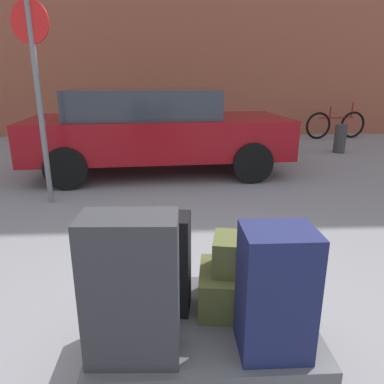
# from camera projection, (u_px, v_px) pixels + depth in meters

# --- Properties ---
(ground_plane) EXTENTS (60.00, 60.00, 0.00)m
(ground_plane) POSITION_uv_depth(u_px,v_px,m) (203.00, 367.00, 2.12)
(ground_plane) COLOR gray
(luggage_cart) EXTENTS (1.18, 0.86, 0.34)m
(luggage_cart) POSITION_uv_depth(u_px,v_px,m) (204.00, 328.00, 2.04)
(luggage_cart) COLOR #4C4C51
(luggage_cart) RESTS_ON ground_plane
(suitcase_olive_front_right) EXTENTS (0.56, 0.45, 0.23)m
(suitcase_olive_front_right) POSITION_uv_depth(u_px,v_px,m) (245.00, 289.00, 2.09)
(suitcase_olive_front_right) COLOR #4C5128
(suitcase_olive_front_right) RESTS_ON luggage_cart
(suitcase_charcoal_rear_left) EXTENTS (0.44, 0.26, 0.71)m
(suitcase_charcoal_rear_left) POSITION_uv_depth(u_px,v_px,m) (132.00, 289.00, 1.65)
(suitcase_charcoal_rear_left) COLOR #2D2D33
(suitcase_charcoal_rear_left) RESTS_ON luggage_cart
(suitcase_black_center) EXTENTS (0.41, 0.25, 0.56)m
(suitcase_black_center) POSITION_uv_depth(u_px,v_px,m) (155.00, 263.00, 2.03)
(suitcase_black_center) COLOR black
(suitcase_black_center) RESTS_ON luggage_cart
(suitcase_navy_rear_right) EXTENTS (0.33, 0.28, 0.62)m
(suitcase_navy_rear_right) POSITION_uv_depth(u_px,v_px,m) (275.00, 292.00, 1.70)
(suitcase_navy_rear_right) COLOR #191E47
(suitcase_navy_rear_right) RESTS_ON luggage_cart
(duffel_bag_olive_topmost_pile) EXTENTS (0.40, 0.31, 0.20)m
(duffel_bag_olive_topmost_pile) POSITION_uv_depth(u_px,v_px,m) (246.00, 255.00, 2.02)
(duffel_bag_olive_topmost_pile) COLOR #4C5128
(duffel_bag_olive_topmost_pile) RESTS_ON suitcase_olive_front_right
(parked_car) EXTENTS (4.42, 2.18, 1.42)m
(parked_car) POSITION_uv_depth(u_px,v_px,m) (155.00, 129.00, 6.28)
(parked_car) COLOR maroon
(parked_car) RESTS_ON ground_plane
(bicycle_leaning) EXTENTS (1.75, 0.33, 0.96)m
(bicycle_leaning) POSITION_uv_depth(u_px,v_px,m) (336.00, 125.00, 10.00)
(bicycle_leaning) COLOR black
(bicycle_leaning) RESTS_ON ground_plane
(bollard_kerb_near) EXTENTS (0.25, 0.25, 0.62)m
(bollard_kerb_near) POSITION_uv_depth(u_px,v_px,m) (281.00, 139.00, 8.03)
(bollard_kerb_near) COLOR #383838
(bollard_kerb_near) RESTS_ON ground_plane
(bollard_kerb_mid) EXTENTS (0.25, 0.25, 0.62)m
(bollard_kerb_mid) POSITION_uv_depth(u_px,v_px,m) (340.00, 139.00, 8.10)
(bollard_kerb_mid) COLOR #383838
(bollard_kerb_mid) RESTS_ON ground_plane
(no_parking_sign) EXTENTS (0.49, 0.15, 2.47)m
(no_parking_sign) POSITION_uv_depth(u_px,v_px,m) (37.00, 84.00, 4.49)
(no_parking_sign) COLOR slate
(no_parking_sign) RESTS_ON ground_plane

